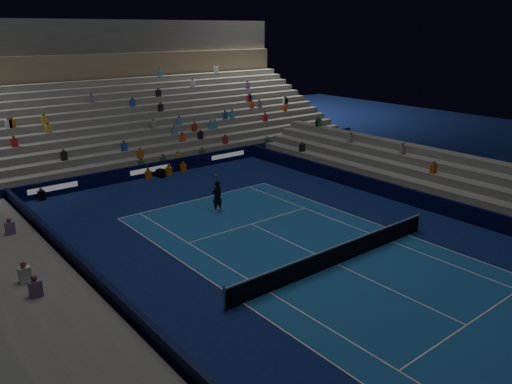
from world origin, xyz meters
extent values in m
plane|color=#0D1A4E|center=(0.00, 0.00, 0.00)|extent=(90.00, 90.00, 0.00)
cube|color=#19508E|center=(0.00, 0.00, 0.01)|extent=(10.97, 23.77, 0.01)
cube|color=black|center=(0.00, 18.50, 0.50)|extent=(44.00, 0.25, 1.00)
cube|color=black|center=(9.70, 0.00, 0.50)|extent=(0.25, 37.00, 1.00)
cube|color=black|center=(-9.70, 0.00, 0.50)|extent=(0.25, 37.00, 1.00)
cube|color=slate|center=(0.00, 19.50, 0.25)|extent=(44.00, 1.00, 0.50)
cube|color=slate|center=(0.00, 20.50, 0.50)|extent=(44.00, 1.00, 1.00)
cube|color=slate|center=(0.00, 21.50, 0.75)|extent=(44.00, 1.00, 1.50)
cube|color=slate|center=(0.00, 22.50, 1.00)|extent=(44.00, 1.00, 2.00)
cube|color=slate|center=(0.00, 23.50, 1.25)|extent=(44.00, 1.00, 2.50)
cube|color=slate|center=(0.00, 24.50, 1.50)|extent=(44.00, 1.00, 3.00)
cube|color=slate|center=(0.00, 25.50, 1.75)|extent=(44.00, 1.00, 3.50)
cube|color=slate|center=(0.00, 26.50, 2.00)|extent=(44.00, 1.00, 4.00)
cube|color=slate|center=(0.00, 27.50, 2.25)|extent=(44.00, 1.00, 4.50)
cube|color=slate|center=(0.00, 28.50, 2.50)|extent=(44.00, 1.00, 5.00)
cube|color=slate|center=(0.00, 29.50, 2.75)|extent=(44.00, 1.00, 5.50)
cube|color=slate|center=(0.00, 30.50, 3.00)|extent=(44.00, 1.00, 6.00)
cube|color=#847152|center=(0.00, 31.60, 7.10)|extent=(44.00, 0.60, 2.20)
cube|color=#4E4E4B|center=(0.00, 33.00, 9.70)|extent=(44.00, 2.40, 3.00)
cube|color=gray|center=(10.50, 0.00, 0.25)|extent=(1.00, 37.00, 0.50)
cube|color=gray|center=(11.50, 0.00, 0.50)|extent=(1.00, 37.00, 1.00)
cube|color=gray|center=(12.50, 0.00, 0.75)|extent=(1.00, 37.00, 1.50)
cube|color=gray|center=(13.50, 0.00, 1.00)|extent=(1.00, 37.00, 2.00)
cube|color=gray|center=(14.50, 0.00, 1.25)|extent=(1.00, 37.00, 2.50)
cube|color=slate|center=(-10.50, 0.00, 0.25)|extent=(1.00, 37.00, 0.50)
cube|color=slate|center=(-11.50, 0.00, 0.50)|extent=(1.00, 37.00, 1.00)
cube|color=slate|center=(-12.50, 0.00, 0.75)|extent=(1.00, 37.00, 1.50)
cube|color=slate|center=(-13.50, 0.00, 1.00)|extent=(1.00, 37.00, 2.00)
cylinder|color=#B2B2B7|center=(-6.40, 0.00, 0.55)|extent=(0.10, 0.10, 1.10)
cylinder|color=#B2B2B7|center=(6.40, 0.00, 0.55)|extent=(0.10, 0.10, 1.10)
cube|color=black|center=(0.00, 0.00, 0.45)|extent=(12.80, 0.03, 0.90)
cube|color=white|center=(0.00, 0.00, 0.94)|extent=(12.80, 0.04, 0.08)
imported|color=black|center=(-0.34, 9.25, 0.97)|extent=(0.74, 0.51, 1.94)
cube|color=black|center=(0.55, 17.87, 0.30)|extent=(0.64, 0.69, 0.60)
cylinder|color=black|center=(0.55, 17.42, 0.48)|extent=(0.29, 0.38, 0.16)
camera|label=1|loc=(-16.02, -13.91, 10.42)|focal=34.95mm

